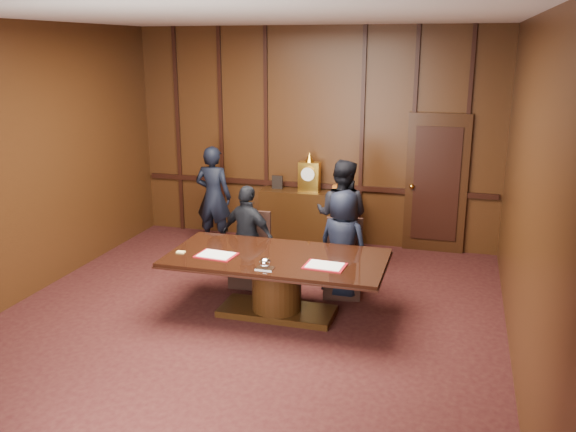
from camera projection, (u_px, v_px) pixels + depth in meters
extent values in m
plane|color=black|center=(241.00, 327.00, 7.16)|extent=(7.00, 7.00, 0.00)
plane|color=silver|center=(234.00, 14.00, 6.21)|extent=(7.00, 7.00, 0.00)
cube|color=black|center=(313.00, 137.00, 9.92)|extent=(6.00, 0.04, 3.50)
cube|color=black|center=(20.00, 309.00, 3.44)|extent=(6.00, 0.04, 3.50)
cube|color=black|center=(9.00, 167.00, 7.48)|extent=(0.04, 7.00, 3.50)
cube|color=black|center=(529.00, 200.00, 5.89)|extent=(0.04, 7.00, 3.50)
cube|color=black|center=(312.00, 185.00, 10.11)|extent=(5.90, 0.05, 0.08)
cube|color=black|center=(436.00, 184.00, 9.53)|extent=(0.95, 0.06, 2.20)
sphere|color=gold|center=(412.00, 187.00, 9.58)|extent=(0.08, 0.08, 0.08)
cube|color=black|center=(309.00, 218.00, 10.05)|extent=(1.60, 0.45, 0.90)
cube|color=black|center=(269.00, 238.00, 10.35)|extent=(0.12, 0.40, 0.06)
cube|color=black|center=(350.00, 245.00, 9.98)|extent=(0.12, 0.40, 0.06)
cube|color=gold|center=(309.00, 177.00, 9.87)|extent=(0.34, 0.18, 0.48)
cylinder|color=white|center=(308.00, 174.00, 9.76)|extent=(0.22, 0.03, 0.22)
cone|color=gold|center=(310.00, 157.00, 9.78)|extent=(0.14, 0.14, 0.16)
cube|color=black|center=(277.00, 182.00, 10.07)|extent=(0.18, 0.04, 0.22)
cube|color=#C45D17|center=(340.00, 189.00, 9.80)|extent=(0.22, 0.12, 0.12)
cube|color=black|center=(277.00, 311.00, 7.48)|extent=(1.40, 0.60, 0.08)
cylinder|color=black|center=(277.00, 285.00, 7.39)|extent=(0.60, 0.60, 0.62)
cube|color=black|center=(277.00, 260.00, 7.30)|extent=(2.62, 1.32, 0.02)
cube|color=black|center=(277.00, 258.00, 7.29)|extent=(2.60, 1.30, 0.06)
cube|color=maroon|center=(216.00, 255.00, 7.29)|extent=(0.49, 0.37, 0.01)
cube|color=white|center=(216.00, 254.00, 7.29)|extent=(0.43, 0.32, 0.01)
cube|color=maroon|center=(325.00, 266.00, 6.93)|extent=(0.48, 0.36, 0.01)
cube|color=white|center=(325.00, 265.00, 6.93)|extent=(0.42, 0.30, 0.01)
cube|color=white|center=(265.00, 268.00, 6.87)|extent=(0.20, 0.14, 0.01)
ellipsoid|color=white|center=(265.00, 263.00, 6.85)|extent=(0.13, 0.13, 0.10)
cube|color=#FFE17C|center=(181.00, 252.00, 7.40)|extent=(0.10, 0.07, 0.01)
cube|color=black|center=(250.00, 268.00, 8.39)|extent=(0.50, 0.50, 0.46)
cube|color=black|center=(254.00, 230.00, 8.45)|extent=(0.48, 0.08, 0.55)
cylinder|color=black|center=(231.00, 280.00, 8.29)|extent=(0.04, 0.04, 0.23)
cylinder|color=black|center=(268.00, 272.00, 8.55)|extent=(0.04, 0.04, 0.23)
cube|color=black|center=(343.00, 278.00, 8.04)|extent=(0.54, 0.54, 0.46)
cube|color=black|center=(344.00, 238.00, 8.11)|extent=(0.48, 0.13, 0.55)
cylinder|color=black|center=(324.00, 290.00, 7.94)|extent=(0.04, 0.04, 0.23)
cylinder|color=black|center=(360.00, 282.00, 8.21)|extent=(0.04, 0.04, 0.23)
imported|color=black|center=(248.00, 237.00, 8.22)|extent=(0.89, 0.57, 1.40)
imported|color=black|center=(343.00, 244.00, 7.87)|extent=(0.81, 0.66, 1.43)
imported|color=black|center=(213.00, 197.00, 9.87)|extent=(0.61, 0.41, 1.65)
imported|color=black|center=(342.00, 215.00, 8.80)|extent=(0.88, 0.74, 1.64)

